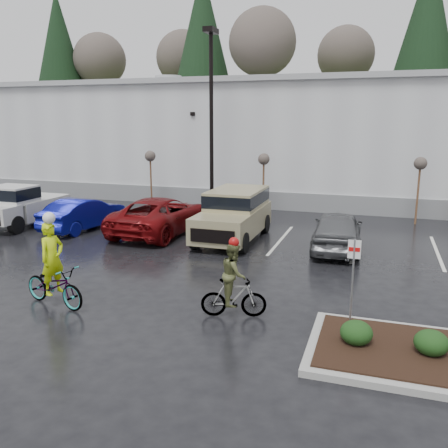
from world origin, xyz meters
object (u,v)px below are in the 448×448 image
(sapling_mid, at_px, (264,162))
(sapling_east, at_px, (420,167))
(suv_tan, at_px, (233,216))
(car_blue, at_px, (84,214))
(pickup_white, at_px, (27,204))
(car_grey, at_px, (337,230))
(fire_lane_sign, at_px, (353,271))
(sapling_west, at_px, (150,159))
(cyclist_hivis, at_px, (54,278))
(car_red, at_px, (161,215))
(lamppost, at_px, (211,103))
(cyclist_olive, at_px, (234,288))

(sapling_mid, relative_size, sapling_east, 1.00)
(suv_tan, bearing_deg, car_blue, -178.06)
(pickup_white, relative_size, car_grey, 1.16)
(fire_lane_sign, xyz_separation_m, suv_tan, (-5.21, 7.16, -0.38))
(car_blue, bearing_deg, pickup_white, 5.84)
(sapling_west, xyz_separation_m, sapling_mid, (6.50, 0.00, 0.00))
(sapling_west, distance_m, sapling_mid, 6.50)
(car_grey, xyz_separation_m, cyclist_hivis, (-6.69, -8.11, 0.02))
(sapling_west, xyz_separation_m, car_blue, (-0.45, -5.88, -2.01))
(fire_lane_sign, height_order, car_grey, fire_lane_sign)
(car_red, bearing_deg, fire_lane_sign, 141.65)
(fire_lane_sign, xyz_separation_m, pickup_white, (-15.43, 6.99, -0.43))
(car_grey, bearing_deg, sapling_west, -30.93)
(sapling_east, height_order, car_blue, sapling_east)
(car_blue, height_order, car_grey, car_grey)
(fire_lane_sign, bearing_deg, car_blue, 150.55)
(sapling_east, bearing_deg, sapling_west, 180.00)
(sapling_mid, height_order, fire_lane_sign, sapling_mid)
(lamppost, distance_m, car_blue, 8.27)
(car_red, bearing_deg, pickup_white, 5.26)
(pickup_white, bearing_deg, lamppost, 32.22)
(sapling_mid, relative_size, car_grey, 0.71)
(sapling_east, bearing_deg, car_blue, -157.85)
(sapling_west, bearing_deg, sapling_east, 0.00)
(cyclist_hivis, bearing_deg, car_blue, 42.80)
(fire_lane_sign, height_order, car_blue, fire_lane_sign)
(sapling_mid, relative_size, cyclist_hivis, 1.24)
(lamppost, distance_m, sapling_west, 5.07)
(car_blue, xyz_separation_m, car_red, (3.66, 0.44, 0.08))
(sapling_west, height_order, car_blue, sapling_west)
(sapling_east, xyz_separation_m, car_red, (-10.79, -5.45, -1.93))
(sapling_east, distance_m, suv_tan, 9.46)
(car_grey, distance_m, cyclist_olive, 7.55)
(cyclist_olive, bearing_deg, cyclist_hivis, 83.55)
(sapling_mid, bearing_deg, fire_lane_sign, -67.51)
(suv_tan, bearing_deg, sapling_east, 37.31)
(sapling_east, xyz_separation_m, cyclist_olive, (-5.06, -13.11, -1.95))
(car_grey, bearing_deg, suv_tan, -4.87)
(fire_lane_sign, distance_m, car_blue, 14.09)
(car_grey, bearing_deg, car_blue, -2.35)
(pickup_white, height_order, cyclist_olive, cyclist_olive)
(sapling_east, distance_m, car_blue, 15.73)
(lamppost, distance_m, cyclist_olive, 13.97)
(car_grey, bearing_deg, lamppost, -37.85)
(sapling_east, bearing_deg, fire_lane_sign, -99.75)
(sapling_east, distance_m, cyclist_hivis, 17.16)
(lamppost, xyz_separation_m, car_grey, (6.83, -4.80, -4.92))
(sapling_west, bearing_deg, pickup_white, -122.02)
(lamppost, relative_size, car_blue, 2.11)
(car_red, distance_m, car_grey, 7.63)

